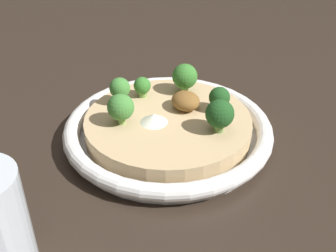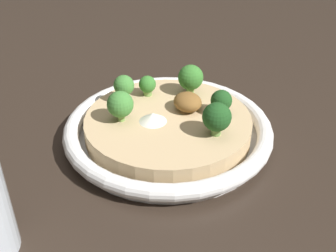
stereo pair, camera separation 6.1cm
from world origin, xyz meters
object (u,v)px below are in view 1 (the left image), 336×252
object	(u,v)px
broccoli_back	(219,98)
broccoli_back_right	(220,114)
risotto_bowl	(168,128)
broccoli_left	(142,86)
broccoli_front	(121,107)
broccoli_front_left	(120,88)
broccoli_back_left	(185,77)

from	to	relation	value
broccoli_back	broccoli_back_right	world-z (taller)	broccoli_back_right
risotto_bowl	broccoli_back_right	bearing A→B (deg)	30.77
broccoli_back	broccoli_back_right	size ratio (longest dim) A/B	0.79
broccoli_left	broccoli_back_right	distance (m)	0.15
broccoli_front	risotto_bowl	bearing A→B (deg)	71.18
broccoli_front_left	broccoli_back	bearing A→B (deg)	49.47
broccoli_front	broccoli_front_left	size ratio (longest dim) A/B	1.08
broccoli_back_right	broccoli_back_left	bearing A→B (deg)	168.75
risotto_bowl	broccoli_back_left	world-z (taller)	broccoli_back_left
broccoli_back_left	broccoli_front	bearing A→B (deg)	-77.14
broccoli_front_left	broccoli_back_right	distance (m)	0.16
broccoli_front	broccoli_back_left	bearing A→B (deg)	102.86
risotto_bowl	broccoli_front_left	world-z (taller)	broccoli_front_left
broccoli_front	broccoli_back_right	xyz separation A→B (m)	(0.09, 0.10, 0.00)
broccoli_back_right	broccoli_front	bearing A→B (deg)	-130.57
broccoli_left	broccoli_front	world-z (taller)	broccoli_front
risotto_bowl	broccoli_back_right	size ratio (longest dim) A/B	6.46
risotto_bowl	broccoli_back_right	distance (m)	0.09
broccoli_back_left	broccoli_back_right	xyz separation A→B (m)	(0.12, -0.02, -0.00)
broccoli_back_left	broccoli_front	size ratio (longest dim) A/B	1.05
broccoli_back_left	broccoli_front	xyz separation A→B (m)	(0.03, -0.13, -0.00)
risotto_bowl	broccoli_left	world-z (taller)	broccoli_left
broccoli_back_left	broccoli_front	world-z (taller)	broccoli_back_left
broccoli_front_left	risotto_bowl	bearing A→B (deg)	28.13
broccoli_front	broccoli_back_right	bearing A→B (deg)	49.43
broccoli_left	broccoli_back	world-z (taller)	broccoli_back
risotto_bowl	broccoli_back_left	size ratio (longest dim) A/B	6.40
broccoli_front	broccoli_back	bearing A→B (deg)	71.81
broccoli_back	broccoli_back_left	distance (m)	0.07
broccoli_back	broccoli_back_right	bearing A→B (deg)	-38.12
broccoli_back	broccoli_back_left	xyz separation A→B (m)	(-0.07, -0.01, 0.01)
broccoli_back_left	broccoli_front_left	bearing A→B (deg)	-102.37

